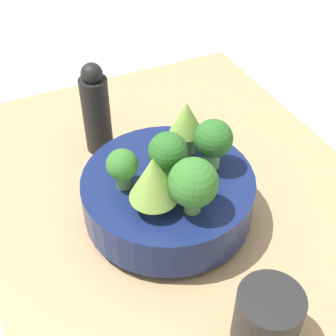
% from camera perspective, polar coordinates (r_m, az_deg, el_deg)
% --- Properties ---
extents(ground_plane, '(6.00, 6.00, 0.00)m').
position_cam_1_polar(ground_plane, '(0.76, 3.11, -7.78)').
color(ground_plane, '#ADA89E').
extents(table, '(0.89, 0.61, 0.04)m').
position_cam_1_polar(table, '(0.74, 3.17, -6.84)').
color(table, tan).
rests_on(table, ground_plane).
extents(bowl, '(0.25, 0.25, 0.08)m').
position_cam_1_polar(bowl, '(0.70, -0.00, -3.31)').
color(bowl, navy).
rests_on(bowl, table).
extents(broccoli_floret_back, '(0.06, 0.06, 0.08)m').
position_cam_1_polar(broccoli_floret_back, '(0.67, 5.54, 3.38)').
color(broccoli_floret_back, '#7AB256').
rests_on(broccoli_floret_back, bowl).
extents(romanesco_piece_far, '(0.05, 0.05, 0.09)m').
position_cam_1_polar(romanesco_piece_far, '(0.69, 2.27, 5.54)').
color(romanesco_piece_far, '#609347').
rests_on(romanesco_piece_far, bowl).
extents(romanesco_piece_near, '(0.07, 0.07, 0.09)m').
position_cam_1_polar(romanesco_piece_near, '(0.60, -1.78, -1.33)').
color(romanesco_piece_near, '#609347').
rests_on(romanesco_piece_near, bowl).
extents(broccoli_floret_center, '(0.06, 0.06, 0.08)m').
position_cam_1_polar(broccoli_floret_center, '(0.64, -0.00, 1.76)').
color(broccoli_floret_center, '#6BA34C').
rests_on(broccoli_floret_center, bowl).
extents(broccoli_floret_front, '(0.04, 0.04, 0.06)m').
position_cam_1_polar(broccoli_floret_front, '(0.64, -5.60, 0.21)').
color(broccoli_floret_front, '#609347').
rests_on(broccoli_floret_front, bowl).
extents(broccoli_floret_right, '(0.07, 0.07, 0.08)m').
position_cam_1_polar(broccoli_floret_right, '(0.60, 3.10, -1.91)').
color(broccoli_floret_right, '#7AB256').
rests_on(broccoli_floret_right, bowl).
extents(cup, '(0.08, 0.08, 0.08)m').
position_cam_1_polar(cup, '(0.59, 11.96, -17.50)').
color(cup, black).
rests_on(cup, table).
extents(pepper_mill, '(0.05, 0.05, 0.17)m').
position_cam_1_polar(pepper_mill, '(0.81, -8.75, 6.96)').
color(pepper_mill, black).
rests_on(pepper_mill, table).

